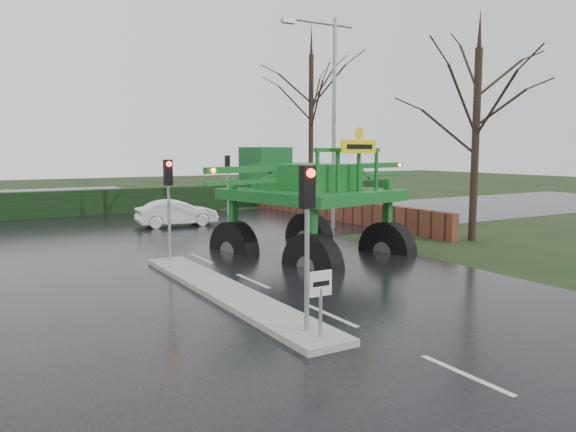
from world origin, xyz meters
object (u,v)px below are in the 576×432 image
crop_sprayer (307,184)px  white_sedan (177,226)px  traffic_signal_near (307,213)px  traffic_signal_far (227,171)px  traffic_signal_mid (168,188)px  keep_left_sign (321,293)px  street_light_right (329,104)px

crop_sprayer → white_sedan: bearing=78.4°
traffic_signal_near → traffic_signal_far: bearing=69.6°
crop_sprayer → traffic_signal_far: bearing=61.6°
traffic_signal_mid → traffic_signal_far: (7.80, 12.52, 0.00)m
traffic_signal_near → keep_left_sign: bearing=-90.0°
traffic_signal_near → white_sedan: (3.47, 17.70, -2.59)m
traffic_signal_mid → white_sedan: bearing=69.3°
traffic_signal_mid → traffic_signal_far: size_ratio=1.00×
street_light_right → white_sedan: street_light_right is taller
crop_sprayer → traffic_signal_mid: bearing=134.5°
traffic_signal_mid → street_light_right: (9.49, 4.51, 3.40)m
traffic_signal_near → white_sedan: size_ratio=0.88×
traffic_signal_mid → street_light_right: 11.05m
white_sedan → traffic_signal_far: bearing=-48.1°
keep_left_sign → crop_sprayer: crop_sprayer is taller
keep_left_sign → crop_sprayer: (3.86, 6.59, 1.66)m
street_light_right → crop_sprayer: size_ratio=0.99×
keep_left_sign → traffic_signal_near: (0.00, 0.49, 1.53)m
white_sedan → keep_left_sign: bearing=173.6°
keep_left_sign → street_light_right: bearing=54.9°
traffic_signal_mid → crop_sprayer: size_ratio=0.35×
traffic_signal_far → white_sedan: (-4.33, -3.32, -2.59)m
traffic_signal_mid → crop_sprayer: 4.55m
street_light_right → white_sedan: size_ratio=2.51×
traffic_signal_mid → traffic_signal_near: bearing=-90.0°
keep_left_sign → white_sedan: size_ratio=0.34×
traffic_signal_near → street_light_right: street_light_right is taller
traffic_signal_far → street_light_right: size_ratio=0.35×
traffic_signal_far → white_sedan: size_ratio=0.88×
traffic_signal_near → traffic_signal_far: 22.42m
street_light_right → crop_sprayer: bearing=-129.2°
keep_left_sign → traffic_signal_far: 22.93m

